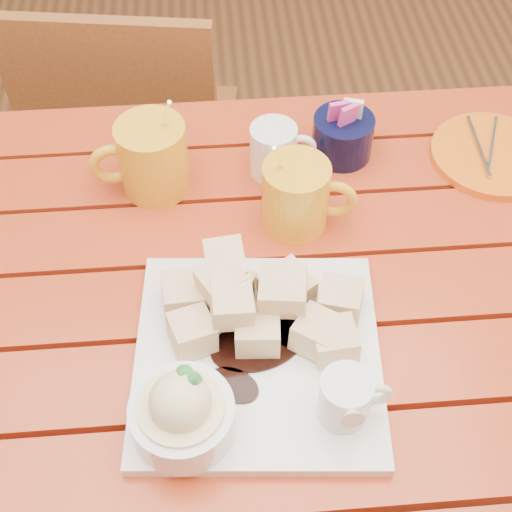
{
  "coord_description": "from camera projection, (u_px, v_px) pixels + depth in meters",
  "views": [
    {
      "loc": [
        -0.0,
        -0.54,
        1.49
      ],
      "look_at": [
        0.04,
        0.01,
        0.82
      ],
      "focal_mm": 50.0,
      "sensor_mm": 36.0,
      "label": 1
    }
  ],
  "objects": [
    {
      "name": "chair_far",
      "position": [
        136.0,
        142.0,
        1.53
      ],
      "size": [
        0.44,
        0.44,
        0.82
      ],
      "rotation": [
        0.0,
        0.0,
        2.99
      ],
      "color": "brown",
      "rests_on": "ground"
    },
    {
      "name": "sugar_caddy",
      "position": [
        343.0,
        136.0,
        1.05
      ],
      "size": [
        0.09,
        0.09,
        0.1
      ],
      "color": "black",
      "rests_on": "table"
    },
    {
      "name": "coffee_mug_right",
      "position": [
        298.0,
        195.0,
        0.95
      ],
      "size": [
        0.13,
        0.09,
        0.15
      ],
      "rotation": [
        0.0,
        0.0,
        -0.21
      ],
      "color": "gold",
      "rests_on": "table"
    },
    {
      "name": "cream_pitcher",
      "position": [
        275.0,
        150.0,
        1.02
      ],
      "size": [
        0.1,
        0.08,
        0.08
      ],
      "rotation": [
        0.0,
        0.0,
        -0.01
      ],
      "color": "white",
      "rests_on": "table"
    },
    {
      "name": "coffee_mug_left",
      "position": [
        151.0,
        157.0,
        0.99
      ],
      "size": [
        0.14,
        0.1,
        0.16
      ],
      "rotation": [
        0.0,
        0.0,
        0.15
      ],
      "color": "gold",
      "rests_on": "table"
    },
    {
      "name": "ground",
      "position": [
        238.0,
        508.0,
        1.49
      ],
      "size": [
        5.0,
        5.0,
        0.0
      ],
      "primitive_type": "plane",
      "color": "brown",
      "rests_on": "ground"
    },
    {
      "name": "dessert_plate",
      "position": [
        244.0,
        356.0,
        0.81
      ],
      "size": [
        0.31,
        0.31,
        0.12
      ],
      "rotation": [
        0.0,
        0.0,
        -0.08
      ],
      "color": "white",
      "rests_on": "table"
    },
    {
      "name": "table",
      "position": [
        229.0,
        342.0,
        0.99
      ],
      "size": [
        1.2,
        0.79,
        0.75
      ],
      "color": "#A22914",
      "rests_on": "ground"
    },
    {
      "name": "orange_saucer",
      "position": [
        494.0,
        155.0,
        1.07
      ],
      "size": [
        0.18,
        0.18,
        0.02
      ],
      "rotation": [
        0.0,
        0.0,
        -0.23
      ],
      "color": "orange",
      "rests_on": "table"
    }
  ]
}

